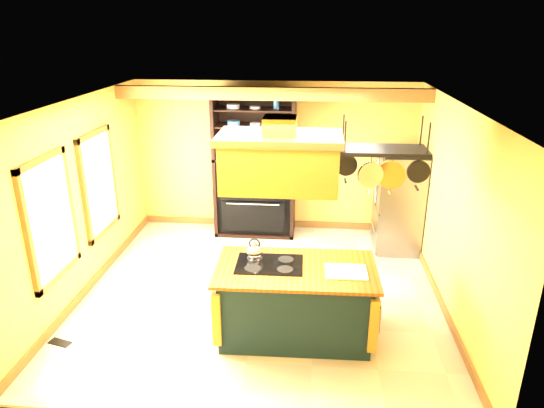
# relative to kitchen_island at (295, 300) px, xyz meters

# --- Properties ---
(floor) EXTENTS (5.00, 5.00, 0.00)m
(floor) POSITION_rel_kitchen_island_xyz_m (-0.52, 0.88, -0.47)
(floor) COLOR beige
(floor) RESTS_ON ground
(ceiling) EXTENTS (5.00, 5.00, 0.00)m
(ceiling) POSITION_rel_kitchen_island_xyz_m (-0.52, 0.88, 2.23)
(ceiling) COLOR white
(ceiling) RESTS_ON wall_back
(wall_back) EXTENTS (5.00, 0.02, 2.70)m
(wall_back) POSITION_rel_kitchen_island_xyz_m (-0.52, 3.38, 0.88)
(wall_back) COLOR #E8AB54
(wall_back) RESTS_ON floor
(wall_front) EXTENTS (5.00, 0.02, 2.70)m
(wall_front) POSITION_rel_kitchen_island_xyz_m (-0.52, -1.62, 0.88)
(wall_front) COLOR #E8AB54
(wall_front) RESTS_ON floor
(wall_left) EXTENTS (0.02, 5.00, 2.70)m
(wall_left) POSITION_rel_kitchen_island_xyz_m (-3.02, 0.88, 0.88)
(wall_left) COLOR #E8AB54
(wall_left) RESTS_ON floor
(wall_right) EXTENTS (0.02, 5.00, 2.70)m
(wall_right) POSITION_rel_kitchen_island_xyz_m (1.98, 0.88, 0.88)
(wall_right) COLOR #E8AB54
(wall_right) RESTS_ON floor
(ceiling_beam) EXTENTS (5.00, 0.15, 0.20)m
(ceiling_beam) POSITION_rel_kitchen_island_xyz_m (-0.52, 2.58, 2.12)
(ceiling_beam) COLOR olive
(ceiling_beam) RESTS_ON ceiling
(window_near) EXTENTS (0.06, 1.06, 1.56)m
(window_near) POSITION_rel_kitchen_island_xyz_m (-2.98, 0.08, 0.93)
(window_near) COLOR olive
(window_near) RESTS_ON wall_left
(window_far) EXTENTS (0.06, 1.06, 1.56)m
(window_far) POSITION_rel_kitchen_island_xyz_m (-2.98, 1.48, 0.93)
(window_far) COLOR olive
(window_far) RESTS_ON wall_left
(kitchen_island) EXTENTS (1.92, 1.09, 1.11)m
(kitchen_island) POSITION_rel_kitchen_island_xyz_m (0.00, 0.00, 0.00)
(kitchen_island) COLOR #13272D
(kitchen_island) RESTS_ON floor
(range_hood) EXTENTS (1.34, 0.76, 0.80)m
(range_hood) POSITION_rel_kitchen_island_xyz_m (-0.20, -0.00, 1.76)
(range_hood) COLOR #B58D2D
(range_hood) RESTS_ON ceiling
(pot_rack) EXTENTS (0.98, 0.46, 0.80)m
(pot_rack) POSITION_rel_kitchen_island_xyz_m (0.91, 0.00, 1.80)
(pot_rack) COLOR black
(pot_rack) RESTS_ON ceiling
(refrigerator) EXTENTS (0.73, 0.85, 1.67)m
(refrigerator) POSITION_rel_kitchen_island_xyz_m (1.60, 2.63, 0.34)
(refrigerator) COLOR gray
(refrigerator) RESTS_ON floor
(hutch) EXTENTS (1.42, 0.64, 2.51)m
(hutch) POSITION_rel_kitchen_island_xyz_m (-0.86, 3.11, 0.48)
(hutch) COLOR black
(hutch) RESTS_ON floor
(floor_register) EXTENTS (0.30, 0.19, 0.01)m
(floor_register) POSITION_rel_kitchen_island_xyz_m (-2.82, -0.45, -0.46)
(floor_register) COLOR black
(floor_register) RESTS_ON floor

